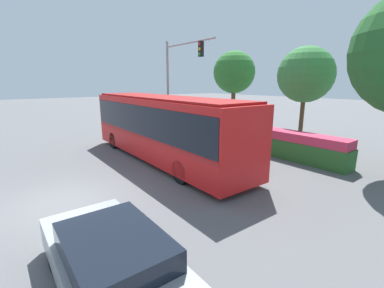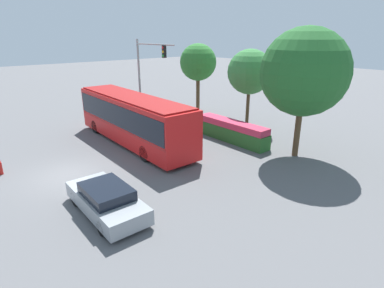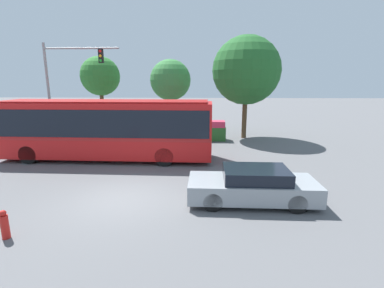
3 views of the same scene
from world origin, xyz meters
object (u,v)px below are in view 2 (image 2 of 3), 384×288
at_px(traffic_light_pole, 146,69).
at_px(fire_hydrant, 0,167).
at_px(street_tree_left, 198,63).
at_px(street_tree_centre, 250,72).
at_px(street_tree_right, 304,72).
at_px(sedan_foreground, 106,200).
at_px(city_bus, 133,117).

xyz_separation_m(traffic_light_pole, fire_hydrant, (3.96, -12.16, -4.14)).
bearing_deg(street_tree_left, traffic_light_pole, -96.55).
bearing_deg(street_tree_centre, traffic_light_pole, -141.78).
relative_size(street_tree_centre, street_tree_right, 0.80).
height_order(sedan_foreground, street_tree_right, street_tree_right).
xyz_separation_m(sedan_foreground, street_tree_centre, (-4.68, 14.70, 3.90)).
xyz_separation_m(city_bus, street_tree_right, (8.74, 6.64, 3.31)).
relative_size(street_tree_left, street_tree_right, 0.84).
relative_size(street_tree_left, street_tree_centre, 1.04).
bearing_deg(street_tree_centre, fire_hydrant, -99.00).
xyz_separation_m(street_tree_right, fire_hydrant, (-8.88, -14.99, -4.82)).
relative_size(traffic_light_pole, street_tree_right, 0.89).
bearing_deg(fire_hydrant, street_tree_right, 59.35).
height_order(street_tree_right, fire_hydrant, street_tree_right).
xyz_separation_m(street_tree_left, street_tree_right, (12.24, -2.42, 0.38)).
bearing_deg(sedan_foreground, street_tree_right, -95.88).
distance_m(sedan_foreground, traffic_light_pole, 15.29).
bearing_deg(fire_hydrant, city_bus, 89.03).
bearing_deg(city_bus, fire_hydrant, 90.14).
bearing_deg(fire_hydrant, traffic_light_pole, 108.02).
relative_size(traffic_light_pole, street_tree_centre, 1.10).
height_order(city_bus, fire_hydrant, city_bus).
relative_size(street_tree_right, fire_hydrant, 9.11).
distance_m(street_tree_centre, fire_hydrant, 18.15).
bearing_deg(street_tree_centre, sedan_foreground, -72.33).
height_order(street_tree_left, street_tree_right, street_tree_right).
bearing_deg(fire_hydrant, sedan_foreground, 20.33).
xyz_separation_m(traffic_light_pole, street_tree_centre, (6.72, 5.29, -0.02)).
bearing_deg(street_tree_right, street_tree_left, 168.80).
distance_m(sedan_foreground, street_tree_centre, 15.91).
bearing_deg(fire_hydrant, street_tree_centre, 81.00).
xyz_separation_m(street_tree_left, fire_hydrant, (3.35, -17.41, -4.44)).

